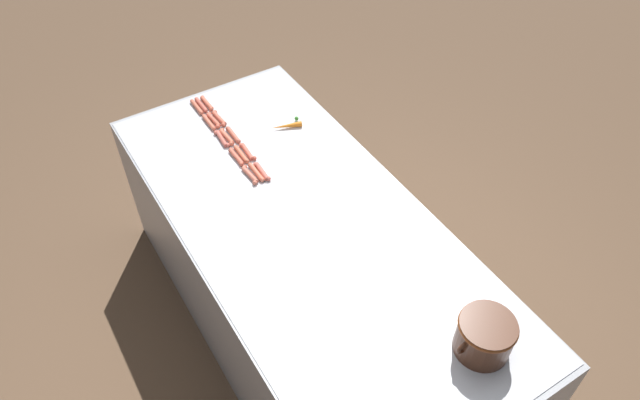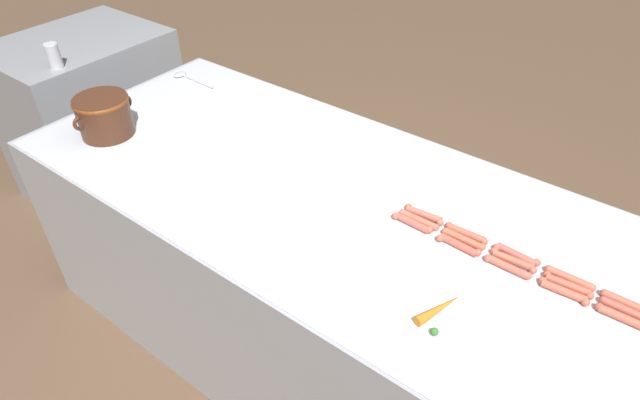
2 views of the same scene
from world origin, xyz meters
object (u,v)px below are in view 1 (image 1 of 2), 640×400
Objects in this scene: hot_dog_6 at (214,120)px; hot_dog_11 at (209,122)px; hot_dog_2 at (233,135)px; bean_pot at (485,335)px; hot_dog_0 at (207,103)px; hot_dog_10 at (197,107)px; hot_dog_12 at (222,139)px; hot_dog_14 at (250,175)px; hot_dog_4 at (262,172)px; hot_dog_8 at (241,154)px; hot_dog_9 at (256,172)px; hot_dog_5 at (201,105)px; hot_dog_3 at (247,152)px; hot_dog_1 at (219,118)px; hot_dog_7 at (227,137)px; carrot at (287,125)px; hot_dog_13 at (236,157)px.

hot_dog_6 and hot_dog_11 have the same top height.
bean_pot is (-0.25, 1.68, 0.08)m from hot_dog_2.
hot_dog_0 is 1.00× the size of hot_dog_10.
hot_dog_12 and hot_dog_14 have the same top height.
hot_dog_4 is 0.68m from hot_dog_10.
hot_dog_8 is 0.17m from hot_dog_9.
hot_dog_4 is 0.18m from hot_dog_8.
hot_dog_5 is 1.00× the size of hot_dog_12.
hot_dog_4 is (0.01, 0.18, 0.00)m from hot_dog_3.
hot_dog_10 is 0.33m from hot_dog_12.
hot_dog_10 is at bearing -82.28° from hot_dog_3.
hot_dog_3 is 0.18m from hot_dog_14.
hot_dog_1 is 0.17m from hot_dog_7.
hot_dog_6 is at bearing -173.36° from hot_dog_11.
hot_dog_4 is at bearing 89.12° from hot_dog_2.
hot_dog_1 is 0.03m from hot_dog_6.
hot_dog_11 is at bearing -79.63° from hot_dog_7.
hot_dog_11 is at bearing -85.95° from hot_dog_9.
hot_dog_0 is 1.00× the size of hot_dog_7.
hot_dog_5 is at bearing -89.63° from hot_dog_8.
hot_dog_1 is 0.87× the size of carrot.
bean_pot reaches higher than hot_dog_10.
hot_dog_10 is 0.54× the size of bean_pot.
hot_dog_9 and hot_dog_14 have the same top height.
hot_dog_12 is (0.00, 0.17, 0.00)m from hot_dog_11.
bean_pot is (-0.25, 1.52, 0.08)m from hot_dog_3.
hot_dog_1 is at bearing -42.03° from carrot.
bean_pot is at bearing 99.77° from hot_dog_11.
hot_dog_12 is (0.06, -0.34, 0.00)m from hot_dog_4.
hot_dog_6 is 0.87× the size of carrot.
hot_dog_0 is at bearing -89.93° from hot_dog_1.
hot_dog_5 is 1.00× the size of hot_dog_11.
hot_dog_1 is 0.06m from hot_dog_11.
carrot reaches higher than hot_dog_4.
bean_pot is (-0.29, 2.02, 0.08)m from hot_dog_5.
hot_dog_0 and hot_dog_3 have the same top height.
hot_dog_8 is at bearing -172.13° from hot_dog_13.
hot_dog_5 is at bearing -81.87° from bean_pot.
hot_dog_7 is 0.17m from hot_dog_11.
hot_dog_11 is at bearing 1.37° from hot_dog_1.
carrot reaches higher than hot_dog_3.
hot_dog_14 is (0.03, 0.33, 0.00)m from hot_dog_7.
bean_pot reaches higher than hot_dog_13.
hot_dog_4 is at bearing 92.73° from hot_dog_5.
hot_dog_6 is 0.16m from hot_dog_10.
bean_pot reaches higher than hot_dog_7.
carrot is at bearing -146.05° from hot_dog_14.
hot_dog_11 is at bearing -90.18° from hot_dog_12.
hot_dog_7 is 1.00× the size of hot_dog_9.
hot_dog_0 is 0.87× the size of carrot.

